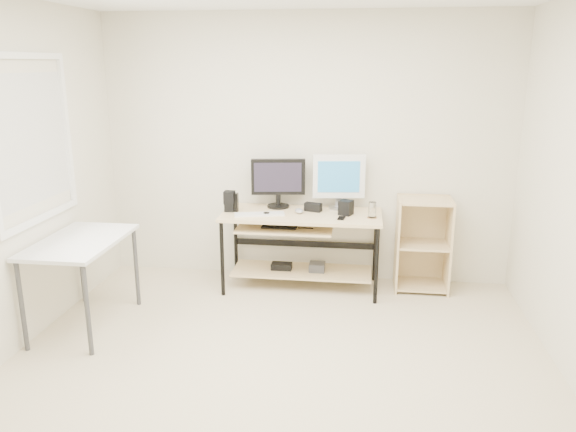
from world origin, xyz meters
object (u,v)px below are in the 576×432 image
at_px(side_table, 80,249).
at_px(black_monitor, 278,180).
at_px(white_imac, 339,178).
at_px(audio_controller, 233,202).
at_px(desk, 299,234).
at_px(shelf_unit, 422,243).

xyz_separation_m(side_table, black_monitor, (1.43, 1.25, 0.35)).
height_order(black_monitor, white_imac, white_imac).
distance_m(white_imac, audio_controller, 1.03).
height_order(desk, white_imac, white_imac).
bearing_deg(white_imac, shelf_unit, -10.50).
bearing_deg(black_monitor, audio_controller, -160.86).
bearing_deg(black_monitor, white_imac, -7.96).
bearing_deg(black_monitor, shelf_unit, -10.00).
bearing_deg(side_table, black_monitor, 41.28).
height_order(desk, black_monitor, black_monitor).
bearing_deg(shelf_unit, black_monitor, 178.66).
relative_size(side_table, audio_controller, 5.60).
xyz_separation_m(black_monitor, white_imac, (0.59, 0.01, 0.03)).
distance_m(black_monitor, white_imac, 0.59).
relative_size(desk, white_imac, 2.81).
distance_m(side_table, black_monitor, 1.93).
bearing_deg(side_table, audio_controller, 45.42).
relative_size(black_monitor, white_imac, 0.98).
bearing_deg(black_monitor, desk, -49.10).
height_order(shelf_unit, black_monitor, black_monitor).
height_order(shelf_unit, audio_controller, audio_controller).
height_order(black_monitor, audio_controller, black_monitor).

